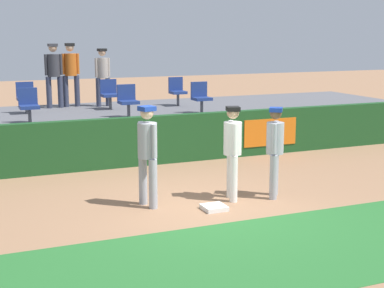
{
  "coord_description": "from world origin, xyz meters",
  "views": [
    {
      "loc": [
        -3.97,
        -8.8,
        3.05
      ],
      "look_at": [
        0.11,
        0.9,
        1.0
      ],
      "focal_mm": 53.27,
      "sensor_mm": 36.0,
      "label": 1
    }
  ],
  "objects_px": {
    "player_coach_visitor": "(275,146)",
    "spectator_capped": "(71,70)",
    "player_fielder_home": "(233,146)",
    "seat_front_center": "(128,99)",
    "seat_back_left": "(26,96)",
    "player_runner_visitor": "(147,149)",
    "first_base": "(214,208)",
    "spectator_hooded": "(103,73)",
    "seat_back_center": "(109,92)",
    "seat_front_left": "(29,104)",
    "seat_back_right": "(177,90)",
    "spectator_casual": "(54,71)",
    "seat_front_right": "(201,96)"
  },
  "relations": [
    {
      "from": "seat_front_left",
      "to": "seat_back_left",
      "type": "distance_m",
      "value": 1.81
    },
    {
      "from": "player_runner_visitor",
      "to": "player_coach_visitor",
      "type": "relative_size",
      "value": 1.06
    },
    {
      "from": "seat_front_left",
      "to": "spectator_hooded",
      "type": "height_order",
      "value": "spectator_hooded"
    },
    {
      "from": "seat_front_right",
      "to": "spectator_capped",
      "type": "xyz_separation_m",
      "value": [
        -2.91,
        2.79,
        0.6
      ]
    },
    {
      "from": "seat_front_left",
      "to": "spectator_capped",
      "type": "distance_m",
      "value": 3.25
    },
    {
      "from": "player_coach_visitor",
      "to": "seat_front_left",
      "type": "relative_size",
      "value": 2.03
    },
    {
      "from": "player_fielder_home",
      "to": "seat_back_left",
      "type": "height_order",
      "value": "seat_back_left"
    },
    {
      "from": "spectator_hooded",
      "to": "spectator_capped",
      "type": "bearing_deg",
      "value": -27.25
    },
    {
      "from": "seat_back_right",
      "to": "spectator_hooded",
      "type": "bearing_deg",
      "value": 161.04
    },
    {
      "from": "seat_back_left",
      "to": "spectator_casual",
      "type": "bearing_deg",
      "value": 43.89
    },
    {
      "from": "player_fielder_home",
      "to": "seat_back_left",
      "type": "xyz_separation_m",
      "value": [
        -2.88,
        6.58,
        0.4
      ]
    },
    {
      "from": "spectator_capped",
      "to": "player_coach_visitor",
      "type": "bearing_deg",
      "value": 106.46
    },
    {
      "from": "spectator_hooded",
      "to": "seat_back_right",
      "type": "bearing_deg",
      "value": 151.67
    },
    {
      "from": "player_fielder_home",
      "to": "seat_back_center",
      "type": "xyz_separation_m",
      "value": [
        -0.58,
        6.58,
        0.4
      ]
    },
    {
      "from": "seat_back_left",
      "to": "seat_front_right",
      "type": "relative_size",
      "value": 1.0
    },
    {
      "from": "player_coach_visitor",
      "to": "spectator_capped",
      "type": "relative_size",
      "value": 0.93
    },
    {
      "from": "seat_back_left",
      "to": "player_runner_visitor",
      "type": "bearing_deg",
      "value": -78.53
    },
    {
      "from": "seat_back_right",
      "to": "seat_back_left",
      "type": "bearing_deg",
      "value": 180.0
    },
    {
      "from": "player_fielder_home",
      "to": "seat_back_left",
      "type": "distance_m",
      "value": 7.19
    },
    {
      "from": "seat_back_right",
      "to": "spectator_capped",
      "type": "xyz_separation_m",
      "value": [
        -2.94,
        0.99,
        0.6
      ]
    },
    {
      "from": "first_base",
      "to": "seat_back_center",
      "type": "height_order",
      "value": "seat_back_center"
    },
    {
      "from": "seat_back_left",
      "to": "spectator_casual",
      "type": "relative_size",
      "value": 0.46
    },
    {
      "from": "first_base",
      "to": "seat_front_left",
      "type": "distance_m",
      "value": 5.94
    },
    {
      "from": "seat_back_left",
      "to": "spectator_hooded",
      "type": "height_order",
      "value": "spectator_hooded"
    },
    {
      "from": "player_fielder_home",
      "to": "seat_front_center",
      "type": "distance_m",
      "value": 4.83
    },
    {
      "from": "seat_front_left",
      "to": "spectator_hooded",
      "type": "distance_m",
      "value": 3.54
    },
    {
      "from": "spectator_capped",
      "to": "seat_front_right",
      "type": "bearing_deg",
      "value": 136.45
    },
    {
      "from": "player_fielder_home",
      "to": "seat_back_left",
      "type": "bearing_deg",
      "value": -140.04
    },
    {
      "from": "player_coach_visitor",
      "to": "spectator_hooded",
      "type": "distance_m",
      "value": 7.64
    },
    {
      "from": "spectator_capped",
      "to": "spectator_casual",
      "type": "relative_size",
      "value": 1.01
    },
    {
      "from": "seat_front_left",
      "to": "seat_back_right",
      "type": "bearing_deg",
      "value": 21.79
    },
    {
      "from": "player_fielder_home",
      "to": "seat_front_right",
      "type": "distance_m",
      "value": 5.01
    },
    {
      "from": "player_runner_visitor",
      "to": "seat_back_center",
      "type": "distance_m",
      "value": 6.48
    },
    {
      "from": "player_coach_visitor",
      "to": "seat_front_right",
      "type": "relative_size",
      "value": 2.03
    },
    {
      "from": "seat_front_center",
      "to": "player_fielder_home",
      "type": "bearing_deg",
      "value": -83.09
    },
    {
      "from": "seat_front_left",
      "to": "seat_front_right",
      "type": "xyz_separation_m",
      "value": [
        4.48,
        0.0,
        0.0
      ]
    },
    {
      "from": "player_coach_visitor",
      "to": "seat_back_left",
      "type": "distance_m",
      "value": 7.69
    },
    {
      "from": "seat_front_left",
      "to": "spectator_casual",
      "type": "xyz_separation_m",
      "value": [
        1.06,
        2.68,
        0.59
      ]
    },
    {
      "from": "player_runner_visitor",
      "to": "spectator_hooded",
      "type": "bearing_deg",
      "value": 156.75
    },
    {
      "from": "spectator_hooded",
      "to": "spectator_capped",
      "type": "relative_size",
      "value": 0.92
    },
    {
      "from": "first_base",
      "to": "spectator_hooded",
      "type": "xyz_separation_m",
      "value": [
        0.0,
        7.75,
        1.87
      ]
    },
    {
      "from": "first_base",
      "to": "spectator_hooded",
      "type": "height_order",
      "value": "spectator_hooded"
    },
    {
      "from": "seat_back_right",
      "to": "seat_front_right",
      "type": "distance_m",
      "value": 1.8
    },
    {
      "from": "spectator_hooded",
      "to": "spectator_capped",
      "type": "xyz_separation_m",
      "value": [
        -0.88,
        0.28,
        0.09
      ]
    },
    {
      "from": "first_base",
      "to": "spectator_casual",
      "type": "height_order",
      "value": "spectator_casual"
    },
    {
      "from": "player_runner_visitor",
      "to": "player_coach_visitor",
      "type": "distance_m",
      "value": 2.41
    },
    {
      "from": "player_coach_visitor",
      "to": "seat_front_left",
      "type": "bearing_deg",
      "value": -106.93
    },
    {
      "from": "player_runner_visitor",
      "to": "player_coach_visitor",
      "type": "bearing_deg",
      "value": 66.19
    },
    {
      "from": "spectator_hooded",
      "to": "spectator_casual",
      "type": "height_order",
      "value": "spectator_casual"
    },
    {
      "from": "player_runner_visitor",
      "to": "seat_back_left",
      "type": "relative_size",
      "value": 2.15
    }
  ]
}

